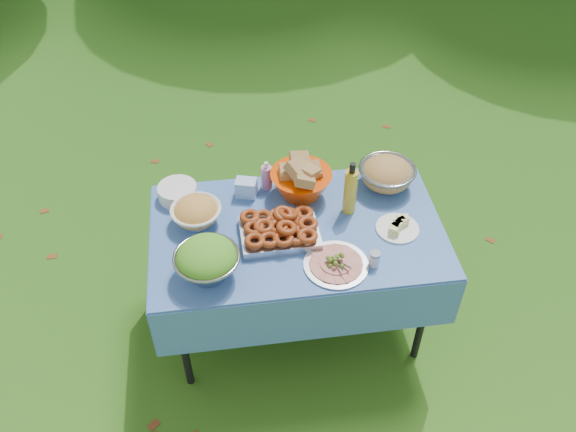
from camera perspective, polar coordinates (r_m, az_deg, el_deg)
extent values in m
plane|color=#0C370A|center=(3.63, 0.74, -9.76)|extent=(80.00, 80.00, 0.00)
cube|color=#72A4DB|center=(3.33, 0.80, -5.86)|extent=(1.46, 0.86, 0.76)
cylinder|color=white|center=(3.25, -10.28, 2.22)|extent=(0.26, 0.26, 0.08)
cube|color=#A0CAF7|center=(3.21, -3.93, 2.64)|extent=(0.13, 0.10, 0.10)
cylinder|color=#CB78A0|center=(3.23, -2.02, 3.86)|extent=(0.07, 0.07, 0.17)
cube|color=#BBBCC0|center=(2.98, -0.80, -1.32)|extent=(0.39, 0.28, 0.09)
cylinder|color=silver|center=(2.86, 4.54, -4.17)|extent=(0.32, 0.32, 0.07)
cylinder|color=gold|center=(3.06, 5.88, 2.65)|extent=(0.08, 0.08, 0.31)
cylinder|color=white|center=(3.07, 10.25, -0.83)|extent=(0.27, 0.27, 0.06)
cylinder|color=silver|center=(2.88, 8.11, -3.99)|extent=(0.06, 0.06, 0.08)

